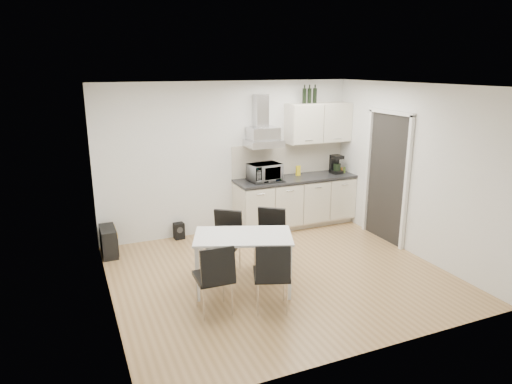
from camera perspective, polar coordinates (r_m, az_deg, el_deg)
ground at (r=6.54m, az=2.84°, el=-10.21°), size 4.50×4.50×0.00m
wall_back at (r=7.89m, az=-3.40°, el=4.24°), size 4.50×0.10×2.60m
wall_front at (r=4.47m, az=14.36°, el=-5.11°), size 4.50×0.10×2.60m
wall_left at (r=5.52m, az=-18.49°, el=-1.48°), size 0.10×4.00×2.60m
wall_right at (r=7.34m, az=19.00°, el=2.57°), size 0.10×4.00×2.60m
ceiling at (r=5.90m, az=3.18°, el=13.18°), size 4.50×4.50×0.00m
doorway at (r=7.78m, az=15.94°, el=1.61°), size 0.08×1.04×2.10m
kitchenette at (r=8.23m, az=5.07°, el=1.33°), size 2.22×0.64×2.52m
dining_table at (r=5.88m, az=-1.61°, el=-6.29°), size 1.41×1.10×0.75m
chair_far_left at (r=6.41m, az=-3.93°, el=-6.50°), size 0.65×0.66×0.88m
chair_far_right at (r=6.50m, az=1.63°, el=-6.15°), size 0.65×0.66×0.88m
chair_near_left at (r=5.46m, az=-5.33°, el=-10.61°), size 0.46×0.51×0.88m
chair_near_right at (r=5.50m, az=1.95°, el=-10.35°), size 0.59×0.62×0.88m
guitar_amp at (r=7.43m, az=-17.94°, el=-5.89°), size 0.23×0.53×0.44m
floor_speaker at (r=7.86m, az=-9.61°, el=-4.82°), size 0.18×0.16×0.28m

